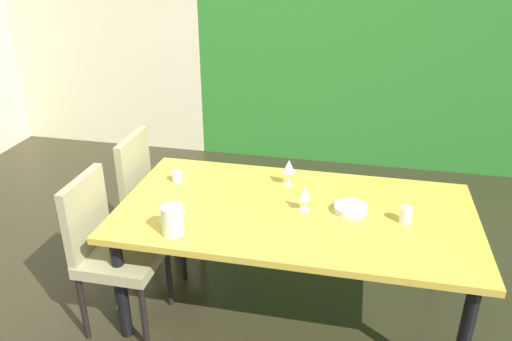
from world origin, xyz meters
The scene contains 12 objects.
ground_plane centered at (0.00, 0.00, -0.01)m, with size 6.29×5.21×0.02m, color black.
back_panel_interior centered at (-2.01, 2.55, 1.38)m, with size 2.28×0.10×2.77m, color beige.
garden_window_panel centered at (1.14, 2.55, 1.38)m, with size 4.02×0.10×2.77m, color #276F23.
dining_table centered at (0.47, 0.13, 0.66)m, with size 2.07×1.09×0.73m.
chair_left_far centered at (-0.57, 0.46, 0.55)m, with size 0.45×0.44×0.96m.
chair_left_near centered at (-0.57, -0.19, 0.55)m, with size 0.45×0.44×0.97m.
wine_glass_near_window centered at (0.38, 0.43, 0.86)m, with size 0.08×0.08×0.17m.
wine_glass_near_shelf centered at (0.53, 0.13, 0.84)m, with size 0.07×0.07×0.16m.
serving_bowl_center centered at (0.79, 0.16, 0.75)m, with size 0.19×0.19×0.04m, color silver.
cup_west centered at (1.09, 0.11, 0.78)m, with size 0.07×0.07×0.09m, color beige.
cup_front centered at (-0.33, 0.33, 0.77)m, with size 0.07×0.07×0.07m, color beige.
pitcher_corner centered at (-0.13, -0.27, 0.81)m, with size 0.13×0.12×0.17m.
Camera 1 is at (0.79, -2.40, 2.18)m, focal length 35.00 mm.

